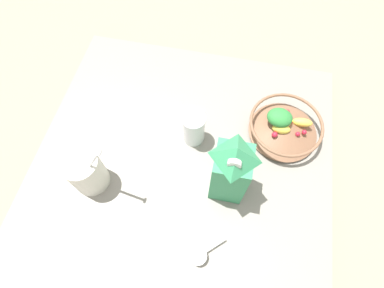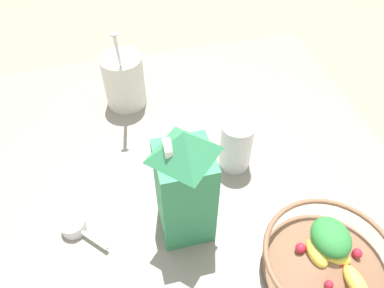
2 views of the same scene
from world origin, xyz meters
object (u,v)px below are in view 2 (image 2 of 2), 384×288
at_px(milk_carton, 185,185).
at_px(yogurt_tub, 124,78).
at_px(drinking_cup, 236,144).
at_px(fruit_bowl, 328,260).

height_order(milk_carton, yogurt_tub, same).
height_order(yogurt_tub, drinking_cup, yogurt_tub).
relative_size(yogurt_tub, drinking_cup, 2.15).
xyz_separation_m(fruit_bowl, yogurt_tub, (-0.55, -0.29, 0.04)).
relative_size(milk_carton, yogurt_tub, 1.00).
xyz_separation_m(fruit_bowl, drinking_cup, (-0.28, -0.08, 0.02)).
bearing_deg(fruit_bowl, drinking_cup, -164.62).
bearing_deg(yogurt_tub, fruit_bowl, 27.45).
distance_m(milk_carton, drinking_cup, 0.21).
xyz_separation_m(milk_carton, yogurt_tub, (-0.40, -0.07, -0.06)).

